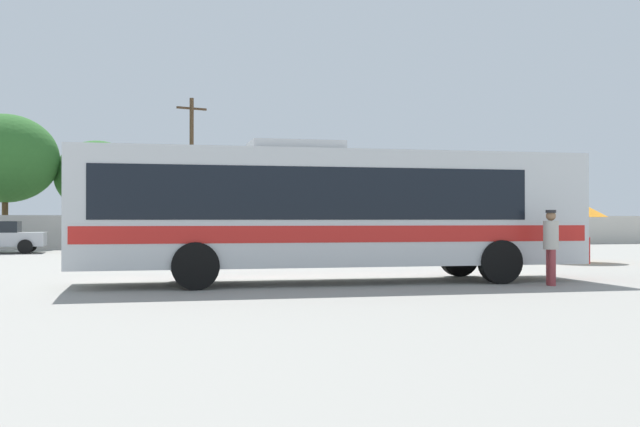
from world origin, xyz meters
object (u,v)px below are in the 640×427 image
parked_car_rightmost_silver (376,233)px  utility_pole_near (192,169)px  parked_car_second_black (144,235)px  roadside_tree_midleft (5,158)px  coach_bus_silver_red (327,208)px  attendant_by_bus_door (551,242)px  roadside_tree_midright (97,176)px  vendor_umbrella_secondary_orange (571,208)px  parked_car_third_maroon (259,234)px

parked_car_rightmost_silver → utility_pole_near: utility_pole_near is taller
parked_car_second_black → roadside_tree_midleft: roadside_tree_midleft is taller
coach_bus_silver_red → utility_pole_near: 26.56m
utility_pole_near → roadside_tree_midleft: (-9.87, -1.10, 0.29)m
attendant_by_bus_door → parked_car_second_black: bearing=111.1°
parked_car_second_black → roadside_tree_midright: 8.41m
coach_bus_silver_red → attendant_by_bus_door: bearing=-25.0°
attendant_by_bus_door → roadside_tree_midright: (-10.22, 28.48, 2.92)m
roadside_tree_midright → utility_pole_near: bearing=1.8°
parked_car_rightmost_silver → roadside_tree_midleft: roadside_tree_midleft is taller
parked_car_rightmost_silver → roadside_tree_midright: size_ratio=0.78×
utility_pole_near → parked_car_rightmost_silver: bearing=-36.6°
coach_bus_silver_red → vendor_umbrella_secondary_orange: size_ratio=4.89×
parked_car_second_black → parked_car_rightmost_silver: size_ratio=0.97×
parked_car_rightmost_silver → roadside_tree_midleft: bearing=163.7°
coach_bus_silver_red → parked_car_second_black: coach_bus_silver_red is taller
vendor_umbrella_secondary_orange → utility_pole_near: bearing=118.5°
vendor_umbrella_secondary_orange → parked_car_third_maroon: (-8.71, 12.91, -1.12)m
parked_car_second_black → parked_car_third_maroon: bearing=1.0°
parked_car_third_maroon → attendant_by_bus_door: bearing=-83.0°
utility_pole_near → roadside_tree_midright: 5.25m
parked_car_second_black → utility_pole_near: bearing=68.0°
parked_car_third_maroon → parked_car_rightmost_silver: parked_car_third_maroon is taller
parked_car_rightmost_silver → utility_pole_near: (-8.87, 6.59, 3.65)m
parked_car_second_black → parked_car_rightmost_silver: parked_car_second_black is taller
vendor_umbrella_secondary_orange → parked_car_second_black: bearing=138.0°
coach_bus_silver_red → vendor_umbrella_secondary_orange: bearing=28.7°
vendor_umbrella_secondary_orange → roadside_tree_midleft: (-21.00, 19.39, 2.80)m
coach_bus_silver_red → roadside_tree_midright: bearing=101.8°
parked_car_second_black → parked_car_third_maroon: size_ratio=0.99×
coach_bus_silver_red → roadside_tree_midright: (-5.48, 26.27, 2.10)m
parked_car_third_maroon → parked_car_rightmost_silver: bearing=8.7°
parked_car_second_black → roadside_tree_midright: bearing=105.8°
attendant_by_bus_door → roadside_tree_midleft: roadside_tree_midleft is taller
parked_car_third_maroon → roadside_tree_midright: (-7.63, 7.42, 3.10)m
attendant_by_bus_door → roadside_tree_midleft: 31.53m
attendant_by_bus_door → vendor_umbrella_secondary_orange: vendor_umbrella_secondary_orange is taller
parked_car_second_black → parked_car_third_maroon: parked_car_third_maroon is taller
parked_car_rightmost_silver → attendant_by_bus_door: bearing=-100.0°
vendor_umbrella_secondary_orange → roadside_tree_midleft: size_ratio=0.36×
parked_car_rightmost_silver → utility_pole_near: 11.64m
coach_bus_silver_red → attendant_by_bus_door: (4.74, -2.22, -0.82)m
roadside_tree_midleft → roadside_tree_midright: size_ratio=1.20×
parked_car_second_black → utility_pole_near: utility_pole_near is taller
attendant_by_bus_door → roadside_tree_midright: bearing=109.7°
roadside_tree_midleft → roadside_tree_midright: bearing=11.4°
utility_pole_near → vendor_umbrella_secondary_orange: bearing=-61.5°
vendor_umbrella_secondary_orange → parked_car_rightmost_silver: (-2.25, 13.90, -1.14)m
parked_car_second_black → parked_car_rightmost_silver: (11.97, 1.09, 0.00)m
attendant_by_bus_door → parked_car_rightmost_silver: attendant_by_bus_door is taller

